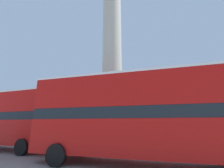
% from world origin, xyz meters
% --- Properties ---
extents(ground_plane, '(200.00, 200.00, 0.00)m').
position_xyz_m(ground_plane, '(0.00, 0.00, 0.00)').
color(ground_plane, gray).
extents(monument_column, '(5.24, 5.24, 20.49)m').
position_xyz_m(monument_column, '(0.00, 0.00, 7.41)').
color(monument_column, '#A39E8E').
rests_on(monument_column, ground_plane).
extents(bus_a, '(10.79, 2.86, 4.30)m').
position_xyz_m(bus_a, '(-7.20, -5.86, 2.38)').
color(bus_a, '#A80F0C').
rests_on(bus_a, ground_plane).
extents(bus_b, '(11.06, 3.51, 4.37)m').
position_xyz_m(bus_b, '(3.96, -6.74, 2.41)').
color(bus_b, '#A80F0C').
rests_on(bus_b, ground_plane).
extents(street_lamp, '(0.40, 0.40, 5.59)m').
position_xyz_m(street_lamp, '(3.24, -3.15, 3.01)').
color(street_lamp, black).
rests_on(street_lamp, ground_plane).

